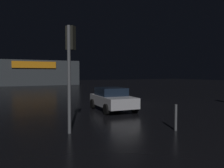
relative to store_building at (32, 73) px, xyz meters
name	(u,v)px	position (x,y,z in m)	size (l,w,h in m)	color
ground_plane	(126,104)	(2.82, -33.39, -2.47)	(120.00, 120.00, 0.00)	black
store_building	(32,73)	(0.00, 0.00, 0.00)	(17.75, 7.90, 4.93)	#33383D
traffic_signal_main	(70,55)	(-3.33, -39.56, 0.60)	(0.42, 0.42, 4.21)	#595B60
car_far	(112,99)	(0.55, -35.54, -1.72)	(2.27, 3.99, 1.44)	#B7B7BF
bollard_kerb_a	(176,117)	(0.64, -41.20, -1.93)	(0.11, 0.11, 1.09)	#595B60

